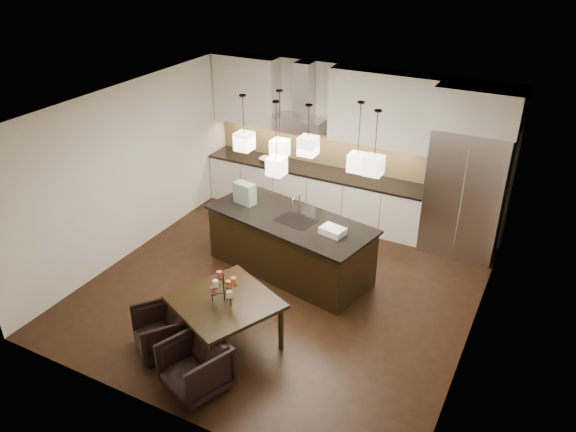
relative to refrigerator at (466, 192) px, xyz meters
The scene contains 37 objects.
floor 3.35m from the refrigerator, 131.42° to the right, with size 5.50×5.50×0.02m, color black.
ceiling 3.62m from the refrigerator, 131.42° to the right, with size 5.50×5.50×0.02m, color white.
wall_back 2.16m from the refrigerator, 169.74° to the left, with size 5.50×0.02×2.80m, color silver.
wall_front 5.56m from the refrigerator, 112.22° to the right, with size 5.50×0.02×2.80m, color silver.
wall_left 5.42m from the refrigerator, 153.91° to the right, with size 0.02×5.50×2.80m, color silver.
wall_right 2.49m from the refrigerator, 74.50° to the right, with size 0.02×5.50×2.80m, color silver.
refrigerator is the anchor object (origin of this frame).
fridge_panel 1.40m from the refrigerator, ahead, with size 1.26×0.72×0.65m, color silver.
lower_cabinets 2.80m from the refrigerator, behind, with size 4.21×0.62×0.88m, color silver.
countertop 2.73m from the refrigerator, behind, with size 4.21×0.66×0.04m, color black.
backsplash 2.75m from the refrigerator, behind, with size 4.21×0.02×0.63m, color tan.
upper_cab_left 4.35m from the refrigerator, behind, with size 1.25×0.35×1.25m, color silver.
upper_cab_right 1.91m from the refrigerator, behind, with size 1.86×0.35×1.25m, color silver.
hood_canopy 3.09m from the refrigerator, behind, with size 0.90×0.52×0.24m, color #B7B7BA.
hood_chimney 3.28m from the refrigerator, behind, with size 0.30×0.28×0.96m, color #B7B7BA.
fruit_bowl 3.69m from the refrigerator, behind, with size 0.26×0.26×0.06m, color silver.
island_body 2.97m from the refrigerator, 140.06° to the right, with size 2.56×1.02×0.90m, color black.
island_top 2.91m from the refrigerator, 140.06° to the right, with size 2.64×1.10×0.04m, color black.
faucet 2.76m from the refrigerator, 139.71° to the right, with size 0.10×0.25×0.39m, color silver, non-canonical shape.
tote_bag 3.56m from the refrigerator, 150.55° to the right, with size 0.35×0.18×0.35m, color #1C4828.
food_container 2.49m from the refrigerator, 125.67° to the right, with size 0.35×0.25×0.10m, color silver.
dining_table 4.45m from the refrigerator, 119.24° to the right, with size 1.18×1.18×0.71m, color black, non-canonical shape.
candelabra 4.40m from the refrigerator, 119.24° to the right, with size 0.34×0.34×0.41m, color black, non-canonical shape.
candle_a 4.39m from the refrigerator, 117.52° to the right, with size 0.07×0.07×0.09m, color beige.
candle_b 4.29m from the refrigerator, 120.24° to the right, with size 0.07×0.07×0.09m, color #C8662A.
candle_c 4.52m from the refrigerator, 119.95° to the right, with size 0.07×0.07×0.09m, color #953B36.
candle_d 4.30m from the refrigerator, 117.96° to the right, with size 0.07×0.07×0.09m, color #C8662A.
candle_e 4.39m from the refrigerator, 120.85° to the right, with size 0.07×0.07×0.09m, color #953B36.
candle_f 4.51m from the refrigerator, 118.87° to the right, with size 0.07×0.07×0.09m, color beige.
armchair_left 5.20m from the refrigerator, 123.22° to the right, with size 0.66×0.68×0.61m, color black.
armchair_right 5.14m from the refrigerator, 113.64° to the right, with size 0.69×0.71×0.64m, color black.
pendant_a 3.68m from the refrigerator, 145.13° to the right, with size 0.24×0.24×0.26m, color beige.
pendant_b 3.12m from the refrigerator, 148.46° to the right, with size 0.24×0.24×0.26m, color beige.
pendant_c 2.97m from the refrigerator, 133.12° to the right, with size 0.24×0.24×0.26m, color beige.
pendant_d 2.21m from the refrigerator, 129.87° to the right, with size 0.24×0.24×0.26m, color beige.
pendant_e 2.27m from the refrigerator, 118.31° to the right, with size 0.24×0.24×0.26m, color beige.
pendant_f 3.22m from the refrigerator, 138.58° to the right, with size 0.24×0.24×0.26m, color beige.
Camera 1 is at (3.33, -6.20, 4.97)m, focal length 35.00 mm.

